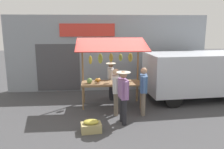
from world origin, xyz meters
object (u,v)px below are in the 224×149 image
at_px(produce_crate_near, 91,126).
at_px(market_stall, 111,65).
at_px(shopper_in_striped_shirt, 123,93).
at_px(vendor_with_sunhat, 111,78).
at_px(shopper_in_grey_tee, 116,89).
at_px(parked_van, 198,72).
at_px(shopper_with_shopping_bag, 143,88).

bearing_deg(produce_crate_near, market_stall, -108.02).
relative_size(shopper_in_striped_shirt, produce_crate_near, 2.68).
relative_size(vendor_with_sunhat, produce_crate_near, 2.48).
height_order(shopper_in_striped_shirt, produce_crate_near, shopper_in_striped_shirt).
distance_m(shopper_in_grey_tee, parked_van, 3.72).
bearing_deg(market_stall, vendor_with_sunhat, -95.36).
distance_m(vendor_with_sunhat, shopper_with_shopping_bag, 1.97).
height_order(shopper_in_striped_shirt, parked_van, parked_van).
xyz_separation_m(shopper_in_grey_tee, parked_van, (-3.44, -1.39, 0.22)).
bearing_deg(vendor_with_sunhat, parked_van, 84.37).
distance_m(market_stall, shopper_with_shopping_bag, 1.56).
height_order(parked_van, produce_crate_near, parked_van).
bearing_deg(shopper_with_shopping_bag, shopper_in_grey_tee, 93.75).
bearing_deg(shopper_in_grey_tee, shopper_with_shopping_bag, -91.22).
distance_m(shopper_with_shopping_bag, shopper_in_striped_shirt, 1.03).
xyz_separation_m(vendor_with_sunhat, parked_van, (-3.48, 0.26, 0.24)).
bearing_deg(shopper_in_striped_shirt, shopper_with_shopping_bag, -55.33).
distance_m(parked_van, produce_crate_near, 5.12).
height_order(vendor_with_sunhat, parked_van, parked_van).
bearing_deg(shopper_in_striped_shirt, market_stall, 1.49).
xyz_separation_m(parked_van, produce_crate_near, (4.27, 2.67, -0.96)).
bearing_deg(produce_crate_near, shopper_in_grey_tee, -123.06).
distance_m(vendor_with_sunhat, parked_van, 3.50).
relative_size(shopper_with_shopping_bag, parked_van, 0.36).
bearing_deg(vendor_with_sunhat, market_stall, -6.73).
height_order(market_stall, shopper_in_grey_tee, market_stall).
xyz_separation_m(shopper_in_grey_tee, produce_crate_near, (0.83, 1.27, -0.74)).
height_order(shopper_with_shopping_bag, shopper_in_striped_shirt, shopper_in_striped_shirt).
relative_size(market_stall, shopper_with_shopping_bag, 1.56).
height_order(market_stall, shopper_in_striped_shirt, market_stall).
bearing_deg(market_stall, shopper_in_grey_tee, 96.58).
relative_size(parked_van, produce_crate_near, 7.39).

